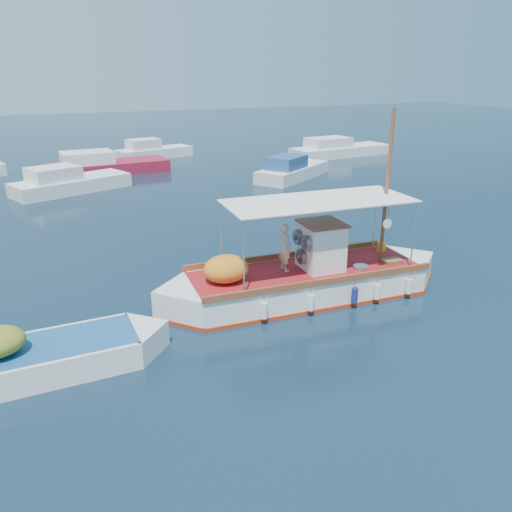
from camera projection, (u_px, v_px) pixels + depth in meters
name	position (u px, v px, depth m)	size (l,w,h in m)	color
ground	(293.00, 291.00, 16.39)	(160.00, 160.00, 0.00)	black
fishing_caique	(304.00, 281.00, 15.87)	(9.75, 3.20, 5.96)	white
dinghy	(35.00, 362.00, 11.81)	(6.41, 1.86, 1.56)	white
bg_boat_nw	(68.00, 184.00, 29.64)	(7.14, 4.66, 1.80)	silver
bg_boat_n	(103.00, 167.00, 34.98)	(8.58, 3.30, 1.80)	maroon
bg_boat_ne	(292.00, 171.00, 33.35)	(6.66, 5.41, 1.80)	silver
bg_boat_e	(338.00, 150.00, 42.23)	(9.15, 3.47, 1.80)	silver
bg_boat_far_n	(152.00, 152.00, 41.24)	(6.50, 3.38, 1.80)	silver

